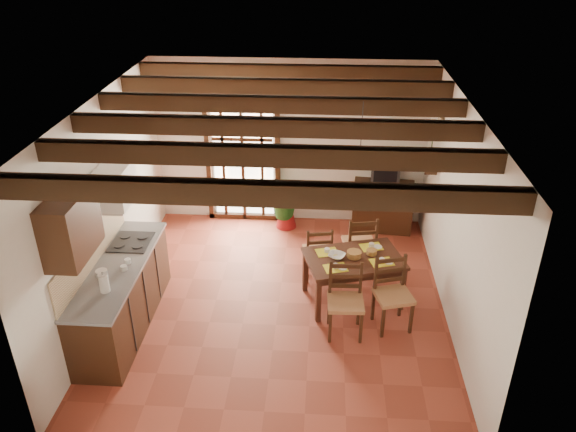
# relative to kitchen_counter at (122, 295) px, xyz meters

# --- Properties ---
(ground_plane) EXTENTS (5.00, 5.00, 0.00)m
(ground_plane) POSITION_rel_kitchen_counter_xyz_m (1.96, 0.60, -0.47)
(ground_plane) COLOR brown
(room_shell) EXTENTS (4.52, 5.02, 2.81)m
(room_shell) POSITION_rel_kitchen_counter_xyz_m (1.96, 0.60, 1.34)
(room_shell) COLOR silver
(room_shell) RESTS_ON ground_plane
(ceiling_beams) EXTENTS (4.50, 4.34, 0.20)m
(ceiling_beams) POSITION_rel_kitchen_counter_xyz_m (1.96, 0.60, 2.22)
(ceiling_beams) COLOR black
(ceiling_beams) RESTS_ON room_shell
(french_door) EXTENTS (1.26, 0.11, 2.32)m
(french_door) POSITION_rel_kitchen_counter_xyz_m (1.16, 3.05, 0.70)
(french_door) COLOR white
(french_door) RESTS_ON ground_plane
(kitchen_counter) EXTENTS (0.64, 2.25, 1.38)m
(kitchen_counter) POSITION_rel_kitchen_counter_xyz_m (0.00, 0.00, 0.00)
(kitchen_counter) COLOR #331C10
(kitchen_counter) RESTS_ON ground_plane
(upper_cabinet) EXTENTS (0.35, 0.80, 0.70)m
(upper_cabinet) POSITION_rel_kitchen_counter_xyz_m (-0.12, -0.70, 1.38)
(upper_cabinet) COLOR #331C10
(upper_cabinet) RESTS_ON room_shell
(range_hood) EXTENTS (0.38, 0.60, 0.54)m
(range_hood) POSITION_rel_kitchen_counter_xyz_m (-0.09, 0.55, 1.26)
(range_hood) COLOR white
(range_hood) RESTS_ON room_shell
(counter_items) EXTENTS (0.50, 1.43, 0.25)m
(counter_items) POSITION_rel_kitchen_counter_xyz_m (0.00, 0.09, 0.49)
(counter_items) COLOR black
(counter_items) RESTS_ON kitchen_counter
(dining_table) EXTENTS (1.45, 1.14, 0.69)m
(dining_table) POSITION_rel_kitchen_counter_xyz_m (2.96, 0.74, 0.13)
(dining_table) COLOR #3A1D13
(dining_table) RESTS_ON ground_plane
(chair_near_left) EXTENTS (0.46, 0.44, 0.97)m
(chair_near_left) POSITION_rel_kitchen_counter_xyz_m (2.84, 0.03, -0.17)
(chair_near_left) COLOR #A56F46
(chair_near_left) RESTS_ON ground_plane
(chair_near_right) EXTENTS (0.54, 0.53, 0.96)m
(chair_near_right) POSITION_rel_kitchen_counter_xyz_m (3.45, 0.21, -0.17)
(chair_near_right) COLOR #A56F46
(chair_near_right) RESTS_ON ground_plane
(chair_far_left) EXTENTS (0.46, 0.45, 0.86)m
(chair_far_left) POSITION_rel_kitchen_counter_xyz_m (2.47, 1.28, -0.20)
(chair_far_left) COLOR #A56F46
(chair_far_left) RESTS_ON ground_plane
(chair_far_right) EXTENTS (0.52, 0.50, 0.97)m
(chair_far_right) POSITION_rel_kitchen_counter_xyz_m (3.08, 1.45, -0.17)
(chair_far_right) COLOR #A56F46
(chair_far_right) RESTS_ON ground_plane
(table_setting) EXTENTS (0.93, 0.62, 0.09)m
(table_setting) POSITION_rel_kitchen_counter_xyz_m (2.96, 0.74, 0.19)
(table_setting) COLOR yellow
(table_setting) RESTS_ON dining_table
(table_bowl) EXTENTS (0.28, 0.28, 0.05)m
(table_bowl) POSITION_rel_kitchen_counter_xyz_m (2.73, 0.72, 0.24)
(table_bowl) COLOR white
(table_bowl) RESTS_ON dining_table
(sideboard) EXTENTS (1.03, 0.54, 0.84)m
(sideboard) POSITION_rel_kitchen_counter_xyz_m (3.53, 2.83, -0.05)
(sideboard) COLOR #331C10
(sideboard) RESTS_ON ground_plane
(crt_tv) EXTENTS (0.50, 0.47, 0.39)m
(crt_tv) POSITION_rel_kitchen_counter_xyz_m (3.53, 2.82, 0.56)
(crt_tv) COLOR black
(crt_tv) RESTS_ON sideboard
(fuse_box) EXTENTS (0.25, 0.03, 0.32)m
(fuse_box) POSITION_rel_kitchen_counter_xyz_m (3.46, 3.08, 1.28)
(fuse_box) COLOR white
(fuse_box) RESTS_ON room_shell
(plant_pot) EXTENTS (0.35, 0.35, 0.22)m
(plant_pot) POSITION_rel_kitchen_counter_xyz_m (1.90, 2.78, -0.36)
(plant_pot) COLOR maroon
(plant_pot) RESTS_ON ground_plane
(potted_plant) EXTENTS (2.07, 1.94, 1.83)m
(potted_plant) POSITION_rel_kitchen_counter_xyz_m (1.90, 2.78, 0.10)
(potted_plant) COLOR #144C19
(potted_plant) RESTS_ON ground_plane
(wall_shelf) EXTENTS (0.20, 0.42, 0.20)m
(wall_shelf) POSITION_rel_kitchen_counter_xyz_m (4.10, 2.20, 1.04)
(wall_shelf) COLOR #331C10
(wall_shelf) RESTS_ON room_shell
(shelf_vase) EXTENTS (0.15, 0.15, 0.15)m
(shelf_vase) POSITION_rel_kitchen_counter_xyz_m (4.10, 2.20, 1.18)
(shelf_vase) COLOR #B2BFB2
(shelf_vase) RESTS_ON wall_shelf
(shelf_flowers) EXTENTS (0.14, 0.14, 0.36)m
(shelf_flowers) POSITION_rel_kitchen_counter_xyz_m (4.10, 2.20, 1.38)
(shelf_flowers) COLOR yellow
(shelf_flowers) RESTS_ON shelf_vase
(framed_picture) EXTENTS (0.03, 0.32, 0.32)m
(framed_picture) POSITION_rel_kitchen_counter_xyz_m (4.18, 2.20, 1.58)
(framed_picture) COLOR brown
(framed_picture) RESTS_ON room_shell
(pendant_lamp) EXTENTS (0.36, 0.36, 0.84)m
(pendant_lamp) POSITION_rel_kitchen_counter_xyz_m (2.96, 0.84, 1.60)
(pendant_lamp) COLOR black
(pendant_lamp) RESTS_ON room_shell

